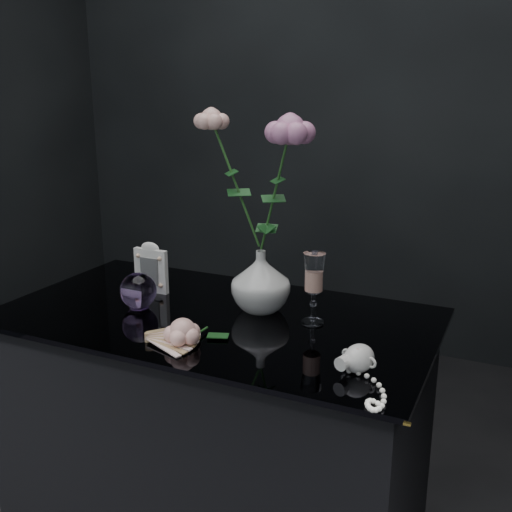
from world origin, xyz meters
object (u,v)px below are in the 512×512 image
at_px(vase, 261,281).
at_px(wine_glass, 314,289).
at_px(paperweight, 138,291).
at_px(loose_rose, 183,332).
at_px(picture_frame, 151,267).
at_px(pearl_jar, 359,357).

bearing_deg(vase, wine_glass, -9.42).
xyz_separation_m(vase, paperweight, (-0.28, -0.11, -0.03)).
height_order(wine_glass, loose_rose, wine_glass).
relative_size(wine_glass, picture_frame, 1.22).
height_order(picture_frame, pearl_jar, picture_frame).
distance_m(paperweight, pearl_jar, 0.60).
relative_size(picture_frame, pearl_jar, 0.69).
xyz_separation_m(wine_glass, picture_frame, (-0.47, 0.03, -0.02)).
relative_size(picture_frame, paperweight, 1.51).
relative_size(wine_glass, loose_rose, 0.97).
height_order(wine_glass, pearl_jar, wine_glass).
bearing_deg(vase, loose_rose, -103.97).
bearing_deg(wine_glass, loose_rose, -131.74).
distance_m(vase, paperweight, 0.31).
bearing_deg(pearl_jar, paperweight, -171.88).
height_order(paperweight, loose_rose, paperweight).
bearing_deg(picture_frame, wine_glass, -2.90).
distance_m(vase, picture_frame, 0.33).
distance_m(picture_frame, paperweight, 0.13).
bearing_deg(paperweight, vase, 22.05).
height_order(vase, paperweight, vase).
bearing_deg(paperweight, loose_rose, -33.63).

